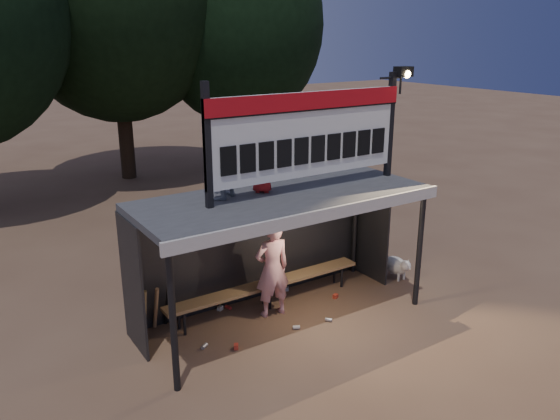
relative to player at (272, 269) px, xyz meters
name	(u,v)px	position (x,y,z in m)	size (l,w,h in m)	color
ground	(283,318)	(0.07, -0.24, -0.90)	(80.00, 80.00, 0.00)	brown
player	(272,269)	(0.00, 0.00, 0.00)	(0.65, 0.43, 1.79)	white
child_a	(219,163)	(-0.93, 0.10, 2.02)	(0.57, 0.45, 1.18)	gray
child_b	(262,168)	(-0.15, 0.06, 1.85)	(0.41, 0.27, 0.84)	#A91A1A
dugout_shelter	(275,217)	(0.07, 0.00, 0.95)	(5.10, 2.08, 2.32)	#38383A
scoreboard_assembly	(311,131)	(0.63, -0.25, 2.43)	(4.10, 0.27, 1.99)	black
bench	(267,285)	(0.07, 0.31, -0.46)	(4.00, 0.35, 0.48)	olive
tree_right	(238,25)	(5.07, 10.26, 4.29)	(6.08, 6.08, 8.72)	#2E2214
dog	(397,265)	(3.00, -0.10, -0.62)	(0.36, 0.81, 0.49)	beige
bats	(156,308)	(-1.97, 0.58, -0.47)	(0.47, 0.33, 0.84)	olive
litter	(269,316)	(-0.13, -0.08, -0.86)	(3.02, 1.55, 0.08)	#B6321F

